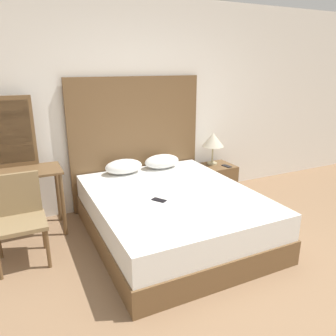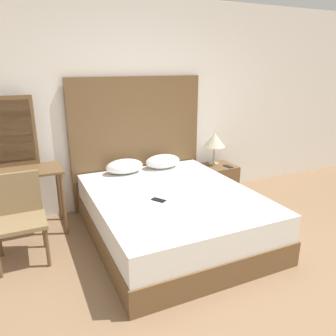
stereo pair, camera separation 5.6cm
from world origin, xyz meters
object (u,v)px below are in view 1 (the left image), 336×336
Objects in this scene: bed at (172,214)px; vanity_desk at (19,184)px; table_lamp at (213,140)px; chair at (18,213)px; nightstand at (217,180)px; phone_on_bed at (159,200)px; phone_on_nightstand at (227,166)px.

bed is 2.31× the size of vanity_desk.
table_lamp reaches higher than bed.
table_lamp reaches higher than vanity_desk.
table_lamp is 2.63m from vanity_desk.
chair is at bearing -94.91° from vanity_desk.
vanity_desk is at bearing 85.09° from chair.
table_lamp reaches higher than nightstand.
vanity_desk is (-2.65, -0.06, 0.39)m from nightstand.
chair is (-1.33, 0.39, -0.04)m from phone_on_bed.
table_lamp is 0.42m from phone_on_nightstand.
phone_on_bed is 1.70m from nightstand.
chair is (-2.66, -0.66, -0.33)m from table_lamp.
phone_on_nightstand reaches higher than nightstand.
vanity_desk is (-2.62, -0.15, -0.20)m from table_lamp.
nightstand is 0.51× the size of vanity_desk.
phone_on_bed is 0.19× the size of chair.
table_lamp is at bearing 121.53° from phone_on_nightstand.
vanity_desk is at bearing -178.73° from nightstand.
table_lamp is 0.51× the size of vanity_desk.
table_lamp is at bearing 39.08° from bed.
nightstand is 0.54× the size of chair.
nightstand is at bearing 128.18° from phone_on_nightstand.
vanity_desk is 0.53m from chair.
bed is 12.84× the size of phone_on_bed.
bed is at bearing -150.27° from phone_on_nightstand.
phone_on_bed is 1.72m from table_lamp.
bed is 1.72m from vanity_desk.
chair is (-2.70, -0.57, 0.26)m from nightstand.
bed is 4.53× the size of nightstand.
chair reaches higher than phone_on_bed.
table_lamp is (-0.04, 0.09, 0.59)m from nightstand.
phone_on_bed is 1.69m from phone_on_nightstand.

